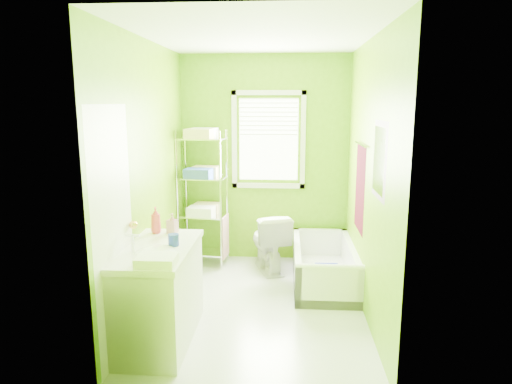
# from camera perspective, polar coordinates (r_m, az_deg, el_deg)

# --- Properties ---
(ground) EXTENTS (2.90, 2.90, 0.00)m
(ground) POSITION_cam_1_polar(r_m,az_deg,el_deg) (4.75, 0.12, -13.90)
(ground) COLOR silver
(ground) RESTS_ON ground
(room_envelope) EXTENTS (2.14, 2.94, 2.62)m
(room_envelope) POSITION_cam_1_polar(r_m,az_deg,el_deg) (4.33, 0.13, 4.97)
(room_envelope) COLOR #649D07
(room_envelope) RESTS_ON ground
(window) EXTENTS (0.92, 0.05, 1.22)m
(window) POSITION_cam_1_polar(r_m,az_deg,el_deg) (5.74, 1.58, 7.16)
(window) COLOR white
(window) RESTS_ON ground
(door) EXTENTS (0.09, 0.80, 2.00)m
(door) POSITION_cam_1_polar(r_m,az_deg,el_deg) (3.70, -17.29, -5.27)
(door) COLOR white
(door) RESTS_ON ground
(right_wall_decor) EXTENTS (0.04, 1.48, 1.17)m
(right_wall_decor) POSITION_cam_1_polar(r_m,az_deg,el_deg) (4.40, 13.70, 1.77)
(right_wall_decor) COLOR #480814
(right_wall_decor) RESTS_ON ground
(bathtub) EXTENTS (0.67, 1.44, 0.46)m
(bathtub) POSITION_cam_1_polar(r_m,az_deg,el_deg) (5.27, 8.47, -9.72)
(bathtub) COLOR white
(bathtub) RESTS_ON ground
(toilet) EXTENTS (0.60, 0.80, 0.72)m
(toilet) POSITION_cam_1_polar(r_m,az_deg,el_deg) (5.55, 1.61, -6.19)
(toilet) COLOR white
(toilet) RESTS_ON ground
(vanity) EXTENTS (0.57, 1.11, 1.08)m
(vanity) POSITION_cam_1_polar(r_m,az_deg,el_deg) (4.03, -12.00, -12.02)
(vanity) COLOR silver
(vanity) RESTS_ON ground
(wire_shelf_unit) EXTENTS (0.61, 0.48, 1.71)m
(wire_shelf_unit) POSITION_cam_1_polar(r_m,az_deg,el_deg) (5.64, -6.51, 1.19)
(wire_shelf_unit) COLOR silver
(wire_shelf_unit) RESTS_ON ground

